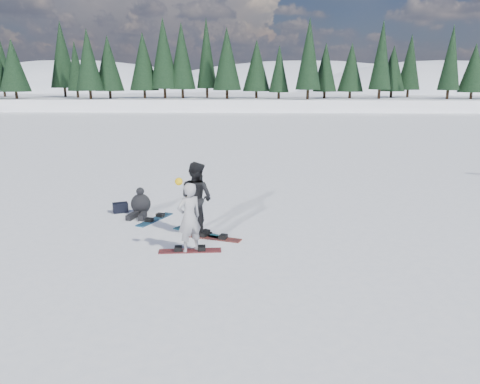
% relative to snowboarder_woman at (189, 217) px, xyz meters
% --- Properties ---
extents(ground, '(420.00, 420.00, 0.00)m').
position_rel_snowboarder_woman_xyz_m(ground, '(1.31, 0.70, -0.86)').
color(ground, white).
rests_on(ground, ground).
extents(alpine_backdrop, '(412.50, 227.00, 53.20)m').
position_rel_snowboarder_woman_xyz_m(alpine_backdrop, '(-10.41, 189.86, -14.83)').
color(alpine_backdrop, white).
rests_on(alpine_backdrop, ground).
extents(snowboarder_woman, '(0.74, 0.70, 1.84)m').
position_rel_snowboarder_woman_xyz_m(snowboarder_woman, '(0.00, 0.00, 0.00)').
color(snowboarder_woman, '#B1B0B6').
rests_on(snowboarder_woman, ground).
extents(snowboarder_man, '(1.20, 1.14, 1.95)m').
position_rel_snowboarder_woman_xyz_m(snowboarder_man, '(-0.00, 1.41, 0.11)').
color(snowboarder_man, black).
rests_on(snowboarder_man, ground).
extents(seated_rider, '(0.66, 1.03, 0.85)m').
position_rel_snowboarder_woman_xyz_m(seated_rider, '(-1.95, 3.06, -0.53)').
color(seated_rider, black).
rests_on(seated_rider, ground).
extents(gear_bag, '(0.53, 0.45, 0.30)m').
position_rel_snowboarder_woman_xyz_m(gear_bag, '(-2.65, 3.32, -0.71)').
color(gear_bag, black).
rests_on(gear_bag, ground).
extents(snowboard_woman, '(1.52, 0.44, 0.03)m').
position_rel_snowboarder_woman_xyz_m(snowboard_woman, '(0.00, 0.00, -0.84)').
color(snowboard_woman, maroon).
rests_on(snowboard_woman, ground).
extents(snowboard_man, '(1.41, 1.05, 0.03)m').
position_rel_snowboarder_woman_xyz_m(snowboard_man, '(-0.00, 1.41, -0.84)').
color(snowboard_man, '#186F84').
rests_on(snowboard_man, ground).
extents(snowboard_loose_b, '(1.52, 0.71, 0.03)m').
position_rel_snowboarder_woman_xyz_m(snowboard_loose_b, '(0.47, 0.97, -0.84)').
color(snowboard_loose_b, maroon).
rests_on(snowboard_loose_b, ground).
extents(snowboard_loose_a, '(0.86, 1.49, 0.03)m').
position_rel_snowboarder_woman_xyz_m(snowboard_loose_a, '(-1.40, 2.54, -0.84)').
color(snowboard_loose_a, navy).
rests_on(snowboard_loose_a, ground).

